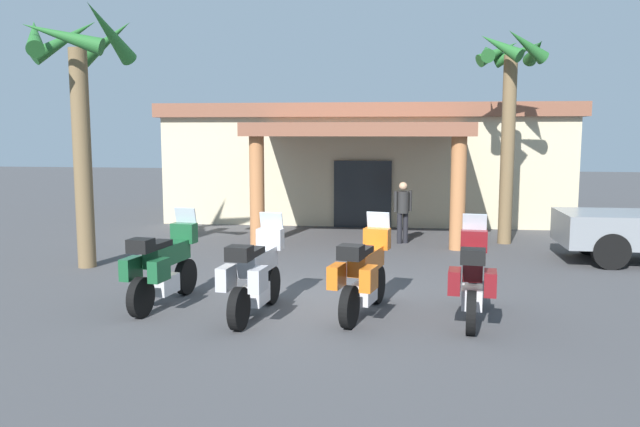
{
  "coord_description": "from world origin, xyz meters",
  "views": [
    {
      "loc": [
        1.68,
        -10.96,
        2.98
      ],
      "look_at": [
        -0.42,
        2.83,
        1.2
      ],
      "focal_mm": 35.86,
      "sensor_mm": 36.0,
      "label": 1
    }
  ],
  "objects_px": {
    "pedestrian": "(403,208)",
    "palm_tree_roadside": "(79,87)",
    "motorcycle_silver": "(255,274)",
    "motorcycle_green": "(163,266)",
    "motorcycle_orange": "(364,273)",
    "palm_tree_near_portico": "(509,90)",
    "motorcycle_maroon": "(473,277)",
    "motel_building": "(367,160)"
  },
  "relations": [
    {
      "from": "motorcycle_green",
      "to": "pedestrian",
      "type": "xyz_separation_m",
      "value": [
        3.93,
        6.91,
        0.26
      ]
    },
    {
      "from": "motorcycle_maroon",
      "to": "pedestrian",
      "type": "xyz_separation_m",
      "value": [
        -1.26,
        7.01,
        0.26
      ]
    },
    {
      "from": "motel_building",
      "to": "palm_tree_near_portico",
      "type": "distance_m",
      "value": 7.15
    },
    {
      "from": "motorcycle_maroon",
      "to": "pedestrian",
      "type": "height_order",
      "value": "pedestrian"
    },
    {
      "from": "motel_building",
      "to": "motorcycle_maroon",
      "type": "height_order",
      "value": "motel_building"
    },
    {
      "from": "motel_building",
      "to": "palm_tree_roadside",
      "type": "height_order",
      "value": "palm_tree_roadside"
    },
    {
      "from": "pedestrian",
      "to": "palm_tree_near_portico",
      "type": "distance_m",
      "value": 4.15
    },
    {
      "from": "motorcycle_maroon",
      "to": "palm_tree_near_portico",
      "type": "bearing_deg",
      "value": -5.64
    },
    {
      "from": "motorcycle_orange",
      "to": "pedestrian",
      "type": "distance_m",
      "value": 7.01
    },
    {
      "from": "pedestrian",
      "to": "palm_tree_roadside",
      "type": "distance_m",
      "value": 8.57
    },
    {
      "from": "motorcycle_silver",
      "to": "palm_tree_near_portico",
      "type": "distance_m",
      "value": 9.76
    },
    {
      "from": "motorcycle_silver",
      "to": "palm_tree_roadside",
      "type": "height_order",
      "value": "palm_tree_roadside"
    },
    {
      "from": "motorcycle_orange",
      "to": "palm_tree_near_portico",
      "type": "distance_m",
      "value": 8.74
    },
    {
      "from": "motorcycle_maroon",
      "to": "pedestrian",
      "type": "distance_m",
      "value": 7.13
    },
    {
      "from": "motel_building",
      "to": "palm_tree_roadside",
      "type": "distance_m",
      "value": 11.57
    },
    {
      "from": "motorcycle_maroon",
      "to": "palm_tree_near_portico",
      "type": "relative_size",
      "value": 0.39
    },
    {
      "from": "motorcycle_green",
      "to": "motorcycle_orange",
      "type": "bearing_deg",
      "value": -84.36
    },
    {
      "from": "motorcycle_orange",
      "to": "motorcycle_green",
      "type": "bearing_deg",
      "value": 100.78
    },
    {
      "from": "motorcycle_green",
      "to": "pedestrian",
      "type": "distance_m",
      "value": 7.95
    },
    {
      "from": "palm_tree_roadside",
      "to": "palm_tree_near_portico",
      "type": "xyz_separation_m",
      "value": [
        9.59,
        4.56,
        0.13
      ]
    },
    {
      "from": "motel_building",
      "to": "motorcycle_green",
      "type": "distance_m",
      "value": 13.08
    },
    {
      "from": "motorcycle_green",
      "to": "palm_tree_near_portico",
      "type": "relative_size",
      "value": 0.39
    },
    {
      "from": "motel_building",
      "to": "pedestrian",
      "type": "relative_size",
      "value": 8.25
    },
    {
      "from": "motorcycle_maroon",
      "to": "palm_tree_roadside",
      "type": "relative_size",
      "value": 0.39
    },
    {
      "from": "pedestrian",
      "to": "palm_tree_near_portico",
      "type": "height_order",
      "value": "palm_tree_near_portico"
    },
    {
      "from": "motel_building",
      "to": "pedestrian",
      "type": "height_order",
      "value": "motel_building"
    },
    {
      "from": "palm_tree_near_portico",
      "to": "motorcycle_green",
      "type": "bearing_deg",
      "value": -132.21
    },
    {
      "from": "motel_building",
      "to": "motorcycle_green",
      "type": "xyz_separation_m",
      "value": [
        -2.51,
        -12.78,
        -1.29
      ]
    },
    {
      "from": "motorcycle_green",
      "to": "motorcycle_maroon",
      "type": "bearing_deg",
      "value": -84.2
    },
    {
      "from": "motorcycle_silver",
      "to": "motorcycle_maroon",
      "type": "relative_size",
      "value": 1.0
    },
    {
      "from": "motorcycle_orange",
      "to": "palm_tree_roadside",
      "type": "xyz_separation_m",
      "value": [
        -6.41,
        2.84,
        3.24
      ]
    },
    {
      "from": "palm_tree_near_portico",
      "to": "motel_building",
      "type": "bearing_deg",
      "value": 127.2
    },
    {
      "from": "pedestrian",
      "to": "palm_tree_roadside",
      "type": "height_order",
      "value": "palm_tree_roadside"
    },
    {
      "from": "motorcycle_silver",
      "to": "pedestrian",
      "type": "xyz_separation_m",
      "value": [
        2.2,
        7.32,
        0.26
      ]
    },
    {
      "from": "motorcycle_maroon",
      "to": "pedestrian",
      "type": "bearing_deg",
      "value": 15.65
    },
    {
      "from": "motorcycle_green",
      "to": "palm_tree_near_portico",
      "type": "xyz_separation_m",
      "value": [
        6.65,
        7.33,
        3.37
      ]
    },
    {
      "from": "pedestrian",
      "to": "motorcycle_maroon",
      "type": "bearing_deg",
      "value": 160.39
    },
    {
      "from": "pedestrian",
      "to": "motorcycle_silver",
      "type": "bearing_deg",
      "value": 133.46
    },
    {
      "from": "motorcycle_green",
      "to": "motorcycle_orange",
      "type": "relative_size",
      "value": 1.01
    },
    {
      "from": "motorcycle_green",
      "to": "motorcycle_orange",
      "type": "xyz_separation_m",
      "value": [
        3.46,
        -0.08,
        0.0
      ]
    },
    {
      "from": "motorcycle_maroon",
      "to": "palm_tree_roadside",
      "type": "bearing_deg",
      "value": 76.05
    },
    {
      "from": "motorcycle_silver",
      "to": "motorcycle_orange",
      "type": "xyz_separation_m",
      "value": [
        1.73,
        0.33,
        0.0
      ]
    }
  ]
}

